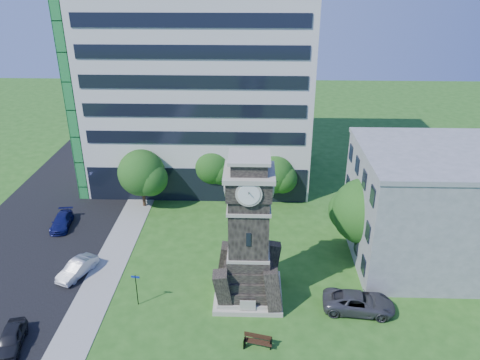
{
  "coord_description": "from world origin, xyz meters",
  "views": [
    {
      "loc": [
        3.3,
        -28.72,
        24.54
      ],
      "look_at": [
        2.16,
        7.33,
        7.83
      ],
      "focal_mm": 35.0,
      "sensor_mm": 36.0,
      "label": 1
    }
  ],
  "objects_px": {
    "street_sign": "(136,286)",
    "car_street_mid": "(77,268)",
    "clock_tower": "(249,239)",
    "car_street_north": "(62,222)",
    "car_east_lot": "(359,302)",
    "car_street_south": "(11,339)",
    "park_bench": "(258,341)"
  },
  "relations": [
    {
      "from": "car_east_lot",
      "to": "street_sign",
      "type": "relative_size",
      "value": 1.97
    },
    {
      "from": "clock_tower",
      "to": "street_sign",
      "type": "relative_size",
      "value": 4.36
    },
    {
      "from": "car_street_south",
      "to": "car_street_north",
      "type": "height_order",
      "value": "car_street_south"
    },
    {
      "from": "park_bench",
      "to": "car_street_north",
      "type": "bearing_deg",
      "value": 154.79
    },
    {
      "from": "car_street_mid",
      "to": "car_street_north",
      "type": "height_order",
      "value": "car_street_mid"
    },
    {
      "from": "clock_tower",
      "to": "car_east_lot",
      "type": "xyz_separation_m",
      "value": [
        8.57,
        -1.66,
        -4.51
      ]
    },
    {
      "from": "car_street_north",
      "to": "street_sign",
      "type": "relative_size",
      "value": 1.51
    },
    {
      "from": "clock_tower",
      "to": "car_east_lot",
      "type": "bearing_deg",
      "value": -10.94
    },
    {
      "from": "car_street_mid",
      "to": "street_sign",
      "type": "xyz_separation_m",
      "value": [
        6.1,
        -3.68,
        1.08
      ]
    },
    {
      "from": "clock_tower",
      "to": "car_street_north",
      "type": "xyz_separation_m",
      "value": [
        -19.24,
        10.23,
        -4.67
      ]
    },
    {
      "from": "car_street_south",
      "to": "car_east_lot",
      "type": "height_order",
      "value": "car_east_lot"
    },
    {
      "from": "street_sign",
      "to": "car_east_lot",
      "type": "bearing_deg",
      "value": 6.47
    },
    {
      "from": "clock_tower",
      "to": "street_sign",
      "type": "distance_m",
      "value": 9.5
    },
    {
      "from": "car_street_south",
      "to": "car_east_lot",
      "type": "distance_m",
      "value": 25.53
    },
    {
      "from": "car_street_north",
      "to": "car_east_lot",
      "type": "relative_size",
      "value": 0.77
    },
    {
      "from": "street_sign",
      "to": "car_street_mid",
      "type": "bearing_deg",
      "value": 155.88
    },
    {
      "from": "car_street_mid",
      "to": "clock_tower",
      "type": "bearing_deg",
      "value": 13.83
    },
    {
      "from": "car_street_mid",
      "to": "car_east_lot",
      "type": "relative_size",
      "value": 0.73
    },
    {
      "from": "car_east_lot",
      "to": "park_bench",
      "type": "height_order",
      "value": "car_east_lot"
    },
    {
      "from": "car_street_south",
      "to": "park_bench",
      "type": "height_order",
      "value": "car_street_south"
    },
    {
      "from": "clock_tower",
      "to": "car_east_lot",
      "type": "height_order",
      "value": "clock_tower"
    },
    {
      "from": "car_street_mid",
      "to": "street_sign",
      "type": "relative_size",
      "value": 1.45
    },
    {
      "from": "park_bench",
      "to": "street_sign",
      "type": "xyz_separation_m",
      "value": [
        -9.46,
        4.22,
        1.21
      ]
    },
    {
      "from": "car_street_north",
      "to": "street_sign",
      "type": "distance_m",
      "value": 15.81
    },
    {
      "from": "clock_tower",
      "to": "car_street_mid",
      "type": "relative_size",
      "value": 3.01
    },
    {
      "from": "car_street_south",
      "to": "car_street_mid",
      "type": "distance_m",
      "value": 8.59
    },
    {
      "from": "car_street_south",
      "to": "car_street_mid",
      "type": "xyz_separation_m",
      "value": [
        1.75,
        8.41,
        -0.0
      ]
    },
    {
      "from": "car_street_north",
      "to": "car_east_lot",
      "type": "height_order",
      "value": "car_east_lot"
    },
    {
      "from": "car_street_north",
      "to": "park_bench",
      "type": "xyz_separation_m",
      "value": [
        20.0,
        -15.94,
        -0.08
      ]
    },
    {
      "from": "car_street_mid",
      "to": "car_east_lot",
      "type": "distance_m",
      "value": 23.68
    },
    {
      "from": "car_street_south",
      "to": "car_street_north",
      "type": "relative_size",
      "value": 0.93
    },
    {
      "from": "car_east_lot",
      "to": "street_sign",
      "type": "height_order",
      "value": "street_sign"
    }
  ]
}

